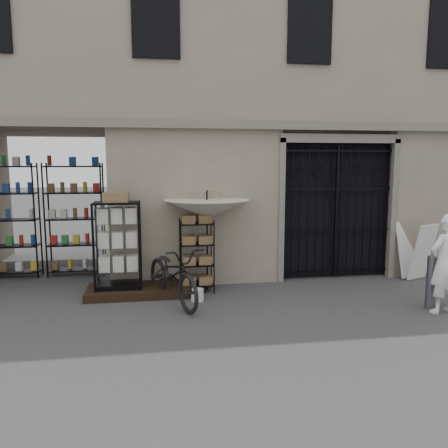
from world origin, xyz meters
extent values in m
plane|color=black|center=(0.00, 0.00, 0.00)|extent=(80.00, 80.00, 0.00)
cube|color=gray|center=(0.00, 4.00, 4.50)|extent=(14.00, 4.00, 9.00)
cube|color=black|center=(-4.50, 2.80, 1.50)|extent=(3.00, 1.70, 3.00)
cube|color=black|center=(-4.55, 3.30, 1.25)|extent=(2.70, 0.50, 2.50)
cube|color=black|center=(1.75, 2.28, 1.50)|extent=(2.50, 0.06, 3.00)
cube|color=black|center=(1.75, 2.12, 1.45)|extent=(0.05, 0.05, 2.80)
cube|color=black|center=(-2.40, 1.55, 0.07)|extent=(2.00, 0.90, 0.15)
cube|color=black|center=(-2.80, 1.57, 0.20)|extent=(0.82, 0.50, 0.09)
cube|color=silver|center=(-2.80, 1.31, 0.97)|extent=(0.76, 0.01, 1.52)
cube|color=silver|center=(-2.80, 1.57, 0.88)|extent=(0.69, 0.36, 1.27)
cube|color=olive|center=(-2.80, 1.57, 1.83)|extent=(0.45, 0.35, 0.18)
cube|color=black|center=(-1.31, 1.61, 0.72)|extent=(0.66, 0.50, 1.43)
cube|color=olive|center=(-1.31, 1.61, 0.67)|extent=(0.56, 0.40, 1.07)
cylinder|color=black|center=(-1.09, 1.70, 0.99)|extent=(0.04, 0.04, 1.98)
imported|color=silver|center=(-1.09, 1.70, 1.71)|extent=(1.88, 1.90, 1.33)
cylinder|color=silver|center=(-1.36, 0.99, 0.11)|extent=(0.27, 0.27, 0.22)
imported|color=black|center=(-1.80, 0.96, 0.00)|extent=(1.05, 1.25, 2.02)
cylinder|color=slate|center=(2.60, -0.02, 0.46)|extent=(0.18, 0.18, 0.92)
imported|color=white|center=(2.66, -0.27, 0.00)|extent=(0.97, 1.78, 0.40)
cube|color=silver|center=(3.50, 1.61, 0.63)|extent=(0.64, 0.47, 1.21)
cube|color=silver|center=(3.37, 1.96, 0.63)|extent=(0.64, 0.47, 1.21)
camera|label=1|loc=(-2.06, -6.70, 2.51)|focal=35.00mm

